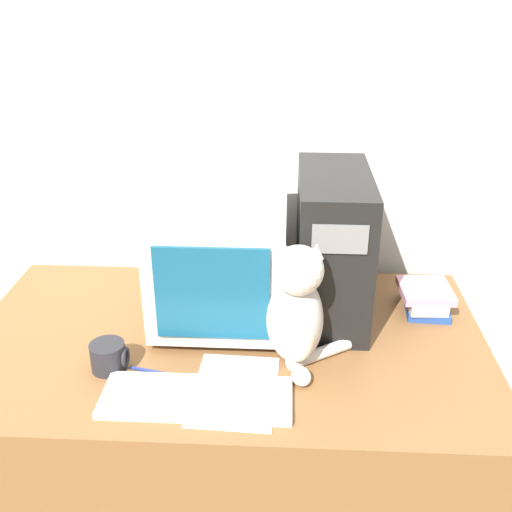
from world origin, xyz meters
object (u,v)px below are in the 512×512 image
object	(u,v)px
crt_monitor	(222,256)
book_stack	(425,298)
cat	(296,311)
mug	(109,356)
computer_tower	(332,246)
keyboard	(197,397)
pen	(157,372)

from	to	relation	value
crt_monitor	book_stack	size ratio (longest dim) A/B	2.57
book_stack	cat	bearing A→B (deg)	-144.72
crt_monitor	mug	xyz separation A→B (m)	(-0.27, -0.31, -0.15)
book_stack	mug	size ratio (longest dim) A/B	1.90
computer_tower	crt_monitor	bearing A→B (deg)	-174.50
crt_monitor	keyboard	xyz separation A→B (m)	(-0.02, -0.43, -0.18)
keyboard	pen	xyz separation A→B (m)	(-0.12, 0.10, -0.01)
crt_monitor	pen	world-z (taller)	crt_monitor
pen	mug	bearing A→B (deg)	172.87
crt_monitor	keyboard	size ratio (longest dim) A/B	1.02
mug	cat	bearing A→B (deg)	7.86
cat	pen	size ratio (longest dim) A/B	2.28
keyboard	pen	bearing A→B (deg)	139.41
crt_monitor	computer_tower	size ratio (longest dim) A/B	1.07
keyboard	pen	distance (m)	0.16
computer_tower	book_stack	distance (m)	0.35
keyboard	cat	world-z (taller)	cat
cat	mug	bearing A→B (deg)	177.70
computer_tower	keyboard	size ratio (longest dim) A/B	0.95
book_stack	mug	bearing A→B (deg)	-158.45
book_stack	pen	world-z (taller)	book_stack
crt_monitor	mug	bearing A→B (deg)	-131.30
keyboard	mug	world-z (taller)	mug
computer_tower	keyboard	xyz separation A→B (m)	(-0.35, -0.46, -0.21)
keyboard	mug	size ratio (longest dim) A/B	4.77
computer_tower	pen	distance (m)	0.63
computer_tower	cat	distance (m)	0.30
crt_monitor	cat	world-z (taller)	crt_monitor
keyboard	crt_monitor	bearing A→B (deg)	87.13
crt_monitor	mug	world-z (taller)	crt_monitor
computer_tower	cat	xyz separation A→B (m)	(-0.11, -0.27, -0.07)
computer_tower	pen	xyz separation A→B (m)	(-0.47, -0.36, -0.22)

